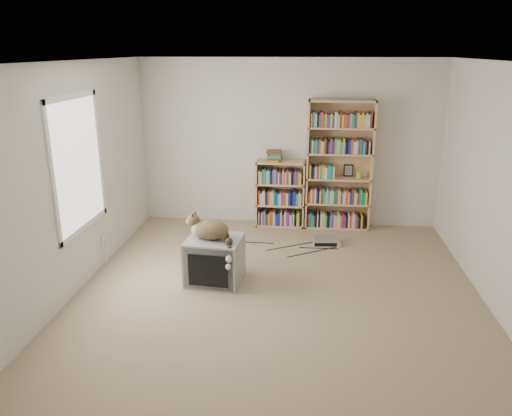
# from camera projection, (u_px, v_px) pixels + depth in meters

# --- Properties ---
(floor) EXTENTS (4.50, 5.00, 0.01)m
(floor) POSITION_uv_depth(u_px,v_px,m) (277.00, 296.00, 5.53)
(floor) COLOR #9E846B
(floor) RESTS_ON ground
(wall_back) EXTENTS (4.50, 0.02, 2.50)m
(wall_back) POSITION_uv_depth(u_px,v_px,m) (289.00, 144.00, 7.51)
(wall_back) COLOR beige
(wall_back) RESTS_ON floor
(wall_front) EXTENTS (4.50, 0.02, 2.50)m
(wall_front) POSITION_uv_depth(u_px,v_px,m) (251.00, 306.00, 2.78)
(wall_front) COLOR beige
(wall_front) RESTS_ON floor
(wall_left) EXTENTS (0.02, 5.00, 2.50)m
(wall_left) POSITION_uv_depth(u_px,v_px,m) (70.00, 182.00, 5.37)
(wall_left) COLOR beige
(wall_left) RESTS_ON floor
(wall_right) EXTENTS (0.02, 5.00, 2.50)m
(wall_right) POSITION_uv_depth(u_px,v_px,m) (506.00, 194.00, 4.92)
(wall_right) COLOR beige
(wall_right) RESTS_ON floor
(ceiling) EXTENTS (4.50, 5.00, 0.02)m
(ceiling) POSITION_uv_depth(u_px,v_px,m) (280.00, 61.00, 4.76)
(ceiling) COLOR white
(ceiling) RESTS_ON wall_back
(window) EXTENTS (0.02, 1.22, 1.52)m
(window) POSITION_uv_depth(u_px,v_px,m) (78.00, 164.00, 5.51)
(window) COLOR white
(window) RESTS_ON wall_left
(crt_tv) EXTENTS (0.66, 0.61, 0.54)m
(crt_tv) POSITION_uv_depth(u_px,v_px,m) (215.00, 260.00, 5.81)
(crt_tv) COLOR gray
(crt_tv) RESTS_ON floor
(cat) EXTENTS (0.61, 0.52, 0.51)m
(cat) POSITION_uv_depth(u_px,v_px,m) (213.00, 233.00, 5.65)
(cat) COLOR #392917
(cat) RESTS_ON crt_tv
(bookcase_tall) EXTENTS (0.96, 0.30, 1.92)m
(bookcase_tall) POSITION_uv_depth(u_px,v_px,m) (339.00, 169.00, 7.41)
(bookcase_tall) COLOR tan
(bookcase_tall) RESTS_ON floor
(bookcase_short) EXTENTS (0.74, 0.30, 1.01)m
(bookcase_short) POSITION_uv_depth(u_px,v_px,m) (280.00, 196.00, 7.63)
(bookcase_short) COLOR tan
(bookcase_short) RESTS_ON floor
(book_stack) EXTENTS (0.22, 0.28, 0.15)m
(book_stack) POSITION_uv_depth(u_px,v_px,m) (275.00, 156.00, 7.46)
(book_stack) COLOR #B53D18
(book_stack) RESTS_ON bookcase_short
(green_mug) EXTENTS (0.09, 0.09, 0.10)m
(green_mug) POSITION_uv_depth(u_px,v_px,m) (359.00, 175.00, 7.38)
(green_mug) COLOR #78A830
(green_mug) RESTS_ON bookcase_tall
(framed_print) EXTENTS (0.13, 0.05, 0.18)m
(framed_print) POSITION_uv_depth(u_px,v_px,m) (348.00, 170.00, 7.48)
(framed_print) COLOR black
(framed_print) RESTS_ON bookcase_tall
(dvd_player) EXTENTS (0.38, 0.29, 0.08)m
(dvd_player) POSITION_uv_depth(u_px,v_px,m) (326.00, 241.00, 6.99)
(dvd_player) COLOR silver
(dvd_player) RESTS_ON floor
(wall_outlet) EXTENTS (0.01, 0.08, 0.13)m
(wall_outlet) POSITION_uv_depth(u_px,v_px,m) (103.00, 240.00, 6.27)
(wall_outlet) COLOR silver
(wall_outlet) RESTS_ON wall_left
(floor_cables) EXTENTS (1.20, 0.70, 0.01)m
(floor_cables) POSITION_uv_depth(u_px,v_px,m) (289.00, 247.00, 6.90)
(floor_cables) COLOR black
(floor_cables) RESTS_ON floor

